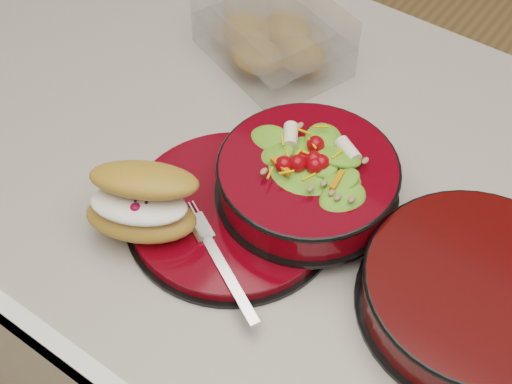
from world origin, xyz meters
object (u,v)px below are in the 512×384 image
Objects in this scene: island_counter at (259,319)px; pastry_box at (272,35)px; extra_bowl at (478,292)px; salad_bowl at (308,174)px; dinner_plate at (233,212)px; croissant at (143,202)px; fork at (220,263)px.

island_counter is 5.13× the size of pastry_box.
extra_bowl is (0.42, -0.22, -0.01)m from pastry_box.
salad_bowl reaches higher than pastry_box.
croissant reaches higher than dinner_plate.
dinner_plate is 1.17× the size of salad_bowl.
salad_bowl is 0.28m from pastry_box.
fork is 0.59× the size of extra_bowl.
extra_bowl is (0.25, 0.13, 0.01)m from fork.
pastry_box is (-0.17, 0.34, 0.02)m from fork.
croissant is at bearing -59.84° from pastry_box.
croissant is 0.97× the size of fork.
island_counter is 0.47m from dinner_plate.
salad_bowl is 1.50× the size of croissant.
croissant is at bearing -130.57° from dinner_plate.
island_counter is at bearing 50.29° from fork.
salad_bowl is 1.46× the size of fork.
salad_bowl is at bearing -24.75° from island_counter.
salad_bowl is at bearing 22.52° from croissant.
pastry_box reaches higher than dinner_plate.
extra_bowl is (0.23, -0.02, -0.03)m from salad_bowl.
fork is at bearing -62.67° from dinner_plate.
island_counter is 5.61× the size of salad_bowl.
island_counter is 0.58m from extra_bowl.
pastry_box is at bearing 133.35° from salad_bowl.
croissant reaches higher than pastry_box.
dinner_plate is (0.04, -0.11, 0.46)m from island_counter.
pastry_box is (-0.09, 0.16, 0.49)m from island_counter.
fork reaches higher than dinner_plate.
croissant is 0.38m from extra_bowl.
croissant is (-0.13, -0.15, 0.00)m from salad_bowl.
dinner_plate is at bearing -70.34° from island_counter.
pastry_box reaches higher than extra_bowl.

